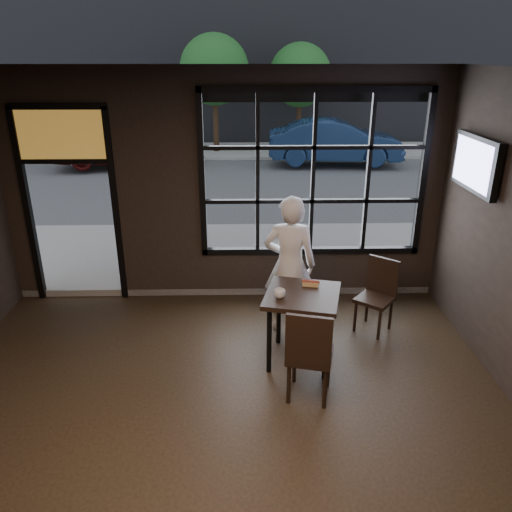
{
  "coord_description": "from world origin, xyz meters",
  "views": [
    {
      "loc": [
        0.28,
        -3.13,
        3.32
      ],
      "look_at": [
        0.4,
        2.2,
        1.15
      ],
      "focal_mm": 35.0,
      "sensor_mm": 36.0,
      "label": 1
    }
  ],
  "objects_px": {
    "cafe_table": "(301,327)",
    "chair_near": "(310,352)",
    "navy_car": "(335,141)",
    "man": "(290,265)"
  },
  "relations": [
    {
      "from": "cafe_table",
      "to": "chair_near",
      "type": "distance_m",
      "value": 0.65
    },
    {
      "from": "cafe_table",
      "to": "navy_car",
      "type": "xyz_separation_m",
      "value": [
        2.18,
        10.73,
        0.34
      ]
    },
    {
      "from": "chair_near",
      "to": "man",
      "type": "height_order",
      "value": "man"
    },
    {
      "from": "chair_near",
      "to": "man",
      "type": "relative_size",
      "value": 0.58
    },
    {
      "from": "cafe_table",
      "to": "man",
      "type": "height_order",
      "value": "man"
    },
    {
      "from": "chair_near",
      "to": "navy_car",
      "type": "height_order",
      "value": "navy_car"
    },
    {
      "from": "man",
      "to": "navy_car",
      "type": "bearing_deg",
      "value": -95.61
    },
    {
      "from": "cafe_table",
      "to": "man",
      "type": "bearing_deg",
      "value": 109.8
    },
    {
      "from": "chair_near",
      "to": "navy_car",
      "type": "relative_size",
      "value": 0.25
    },
    {
      "from": "cafe_table",
      "to": "chair_near",
      "type": "relative_size",
      "value": 0.83
    }
  ]
}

